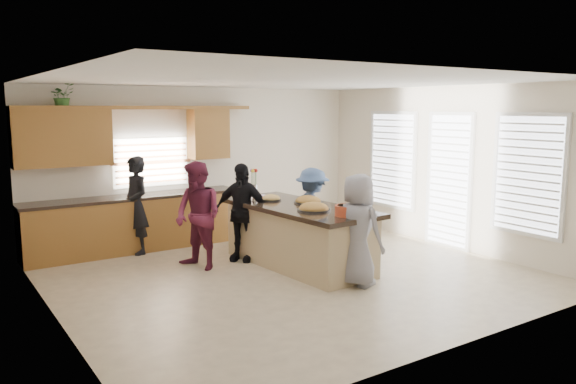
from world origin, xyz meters
TOP-DOWN VIEW (x-y plane):
  - floor at (0.00, 0.00)m, footprint 6.50×6.50m
  - room_shell at (0.00, 0.00)m, footprint 6.52×6.02m
  - back_cabinetry at (-1.47, 2.73)m, footprint 4.08×0.66m
  - right_wall_glazing at (3.22, -0.13)m, footprint 0.06×4.00m
  - island at (0.36, 0.36)m, footprint 1.33×2.77m
  - platter_front at (0.28, -0.14)m, footprint 0.48×0.48m
  - platter_mid at (0.60, 0.45)m, footprint 0.45×0.45m
  - platter_back at (0.25, 0.98)m, footprint 0.33×0.33m
  - salad_bowl at (0.44, -0.71)m, footprint 0.35×0.35m
  - clear_cup at (0.75, -0.57)m, footprint 0.09×0.09m
  - plate_stack at (0.21, 1.19)m, footprint 0.22×0.22m
  - flower_vase at (0.30, 1.61)m, footprint 0.14×0.14m
  - potted_plant at (-2.46, 2.82)m, footprint 0.48×0.45m
  - woman_left_back at (-1.47, 2.48)m, footprint 0.47×0.64m
  - woman_left_mid at (-0.99, 1.06)m, footprint 0.83×0.95m
  - woman_left_front at (-0.22, 1.12)m, footprint 0.87×0.96m
  - woman_right_back at (0.85, 0.67)m, footprint 0.55×0.95m
  - woman_right_front at (0.48, -0.88)m, footprint 0.67×0.86m

SIDE VIEW (x-z plane):
  - floor at x=0.00m, z-range 0.00..0.00m
  - island at x=0.36m, z-range -0.02..0.93m
  - woman_right_back at x=0.85m, z-range 0.00..1.47m
  - woman_right_front at x=0.48m, z-range 0.00..1.55m
  - woman_left_front at x=-0.22m, z-range 0.00..1.57m
  - woman_left_back at x=-1.47m, z-range 0.00..1.64m
  - woman_left_mid at x=-0.99m, z-range 0.00..1.64m
  - back_cabinetry at x=-1.47m, z-range -0.32..2.14m
  - platter_back at x=0.25m, z-range 0.91..1.04m
  - platter_mid at x=0.60m, z-range 0.89..1.07m
  - platter_front at x=0.28m, z-range 0.88..1.08m
  - plate_stack at x=0.21m, z-range 0.95..1.01m
  - clear_cup at x=0.75m, z-range 0.95..1.04m
  - salad_bowl at x=0.44m, z-range 0.96..1.11m
  - flower_vase at x=0.30m, z-range 0.97..1.43m
  - right_wall_glazing at x=3.22m, z-range 0.22..2.47m
  - room_shell at x=0.00m, z-range 0.50..3.31m
  - potted_plant at x=-2.46m, z-range 2.40..2.82m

